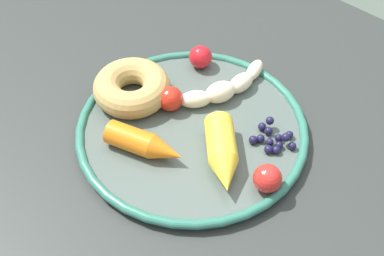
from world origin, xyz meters
name	(u,v)px	position (x,y,z in m)	size (l,w,h in m)	color
dining_table	(193,157)	(0.00, 0.00, 0.62)	(1.00, 0.76, 0.72)	#2B302D
plate	(192,129)	(-0.03, 0.03, 0.72)	(0.31, 0.31, 0.02)	#4A5751
banana	(217,89)	(-0.01, -0.04, 0.74)	(0.09, 0.17, 0.03)	beige
carrot_orange	(145,144)	(-0.01, 0.10, 0.74)	(0.11, 0.06, 0.03)	orange
carrot_yellow	(223,154)	(-0.09, 0.05, 0.75)	(0.11, 0.10, 0.04)	yellow
donut	(132,88)	(0.08, 0.04, 0.75)	(0.11, 0.11, 0.04)	tan
blueberry_pile	(273,138)	(-0.12, -0.02, 0.73)	(0.06, 0.05, 0.02)	#191638
tomato_near	(201,57)	(0.05, -0.07, 0.75)	(0.03, 0.03, 0.03)	red
tomato_mid	(170,99)	(0.02, 0.02, 0.75)	(0.04, 0.04, 0.04)	red
tomato_far	(267,178)	(-0.16, 0.04, 0.75)	(0.04, 0.04, 0.04)	red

